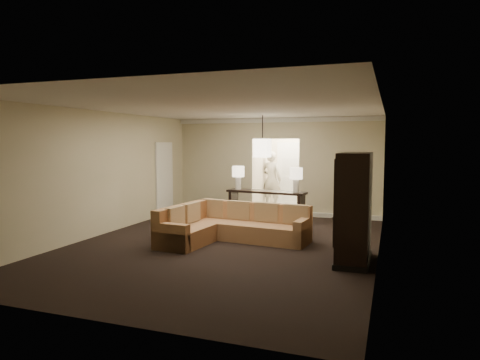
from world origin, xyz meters
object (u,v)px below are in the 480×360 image
at_px(person, 272,176).
at_px(sectional_sofa, 228,226).
at_px(console_table, 266,203).
at_px(coffee_table, 266,230).
at_px(drink_table, 341,224).
at_px(armoire, 354,210).

bearing_deg(person, sectional_sofa, 107.55).
bearing_deg(console_table, sectional_sofa, -86.09).
bearing_deg(coffee_table, person, 103.90).
xyz_separation_m(console_table, drink_table, (2.12, -1.57, -0.14)).
relative_size(sectional_sofa, drink_table, 5.78).
relative_size(sectional_sofa, armoire, 1.48).
distance_m(sectional_sofa, drink_table, 2.41).
relative_size(armoire, drink_table, 3.91).
bearing_deg(sectional_sofa, console_table, 92.72).
bearing_deg(person, drink_table, 136.10).
bearing_deg(armoire, drink_table, 103.59).
xyz_separation_m(armoire, person, (-3.04, 5.64, 0.09)).
relative_size(console_table, drink_table, 4.44).
bearing_deg(armoire, person, 118.35).
height_order(drink_table, person, person).
distance_m(armoire, person, 6.41).
xyz_separation_m(sectional_sofa, coffee_table, (0.68, 0.53, -0.13)).
height_order(coffee_table, drink_table, drink_table).
distance_m(coffee_table, console_table, 1.99).
xyz_separation_m(sectional_sofa, armoire, (2.64, -0.74, 0.60)).
bearing_deg(person, coffee_table, 116.72).
distance_m(sectional_sofa, armoire, 2.80).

